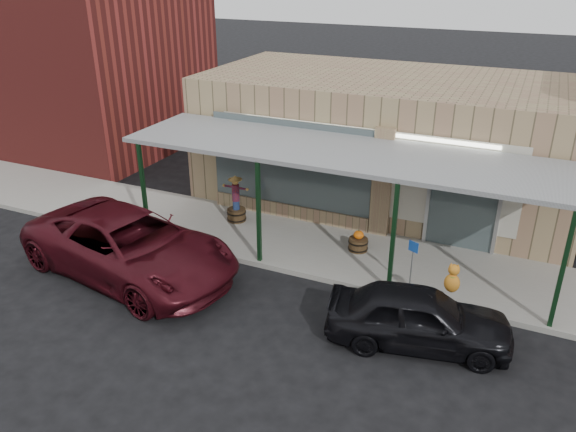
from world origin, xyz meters
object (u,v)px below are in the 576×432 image
at_px(barrel_scarecrow, 236,206).
at_px(parked_sedan, 419,317).
at_px(car_maroon, 130,246).
at_px(handicap_sign, 412,259).
at_px(barrel_pumpkin, 358,243).

xyz_separation_m(barrel_scarecrow, parked_sedan, (6.47, -3.62, 0.02)).
distance_m(barrel_scarecrow, car_maroon, 3.94).
height_order(barrel_scarecrow, car_maroon, car_maroon).
distance_m(handicap_sign, parked_sedan, 2.01).
bearing_deg(handicap_sign, barrel_pumpkin, 165.90).
xyz_separation_m(handicap_sign, car_maroon, (-6.93, -2.06, -0.15)).
height_order(barrel_scarecrow, parked_sedan, barrel_scarecrow).
height_order(handicap_sign, parked_sedan, parked_sedan).
bearing_deg(barrel_scarecrow, car_maroon, -108.41).
bearing_deg(barrel_pumpkin, parked_sedan, -54.01).
bearing_deg(barrel_scarecrow, handicap_sign, -19.27).
relative_size(barrel_pumpkin, handicap_sign, 0.52).
bearing_deg(parked_sedan, handicap_sign, 6.38).
xyz_separation_m(barrel_pumpkin, car_maroon, (-5.14, -3.47, 0.47)).
relative_size(barrel_pumpkin, car_maroon, 0.11).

